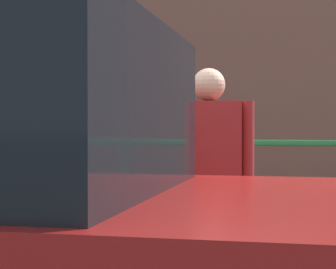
# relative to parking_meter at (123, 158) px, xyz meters

# --- Properties ---
(parking_meter) EXTENTS (0.19, 0.20, 1.40)m
(parking_meter) POSITION_rel_parking_meter_xyz_m (0.00, 0.00, 0.00)
(parking_meter) COLOR slate
(parking_meter) RESTS_ON sidewalk_curb
(pedestrian_at_meter) EXTENTS (0.61, 0.60, 1.65)m
(pedestrian_at_meter) POSITION_rel_parking_meter_xyz_m (0.59, 0.03, -0.11)
(pedestrian_at_meter) COLOR slate
(pedestrian_at_meter) RESTS_ON sidewalk_curb
(background_railing) EXTENTS (24.06, 0.06, 1.13)m
(background_railing) POSITION_rel_parking_meter_xyz_m (0.11, 1.93, -0.25)
(background_railing) COLOR #1E602D
(background_railing) RESTS_ON sidewalk_curb
(backdrop_wall) EXTENTS (32.00, 0.50, 3.92)m
(backdrop_wall) POSITION_rel_parking_meter_xyz_m (0.11, 4.79, 0.77)
(backdrop_wall) COLOR brown
(backdrop_wall) RESTS_ON ground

